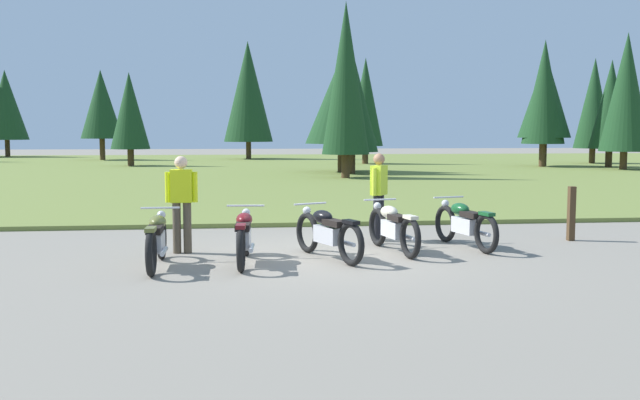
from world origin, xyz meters
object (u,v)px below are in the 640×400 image
object	(u,v)px
motorcycle_olive	(157,239)
motorcycle_cream	(393,227)
rider_in_hivis_vest	(379,191)
motorcycle_maroon	(244,236)
rider_with_back_turned	(182,198)
motorcycle_british_green	(465,223)
motorcycle_black	(328,232)
trail_marker_post	(571,214)

from	to	relation	value
motorcycle_olive	motorcycle_cream	distance (m)	4.03
motorcycle_cream	rider_in_hivis_vest	world-z (taller)	rider_in_hivis_vest
motorcycle_maroon	rider_with_back_turned	bearing A→B (deg)	134.27
motorcycle_maroon	motorcycle_british_green	distance (m)	4.11
rider_in_hivis_vest	rider_with_back_turned	world-z (taller)	same
motorcycle_british_green	rider_in_hivis_vest	distance (m)	1.78
motorcycle_maroon	motorcycle_cream	bearing A→B (deg)	17.07
rider_with_back_turned	motorcycle_olive	bearing A→B (deg)	-102.86
motorcycle_black	rider_in_hivis_vest	world-z (taller)	rider_in_hivis_vest
motorcycle_cream	rider_with_back_turned	size ratio (longest dim) A/B	1.24
motorcycle_cream	rider_with_back_turned	distance (m)	3.67
motorcycle_olive	motorcycle_black	size ratio (longest dim) A/B	1.07
motorcycle_black	motorcycle_cream	distance (m)	1.32
motorcycle_cream	motorcycle_british_green	bearing A→B (deg)	12.98
motorcycle_black	trail_marker_post	bearing A→B (deg)	16.24
rider_in_hivis_vest	trail_marker_post	world-z (taller)	rider_in_hivis_vest
motorcycle_black	rider_in_hivis_vest	bearing A→B (deg)	56.84
motorcycle_maroon	rider_with_back_turned	xyz separation A→B (m)	(-1.05, 1.07, 0.51)
motorcycle_cream	trail_marker_post	xyz separation A→B (m)	(3.66, 0.88, 0.08)
motorcycle_olive	motorcycle_black	xyz separation A→B (m)	(2.70, 0.43, 0.00)
motorcycle_british_green	rider_with_back_turned	distance (m)	5.03
motorcycle_cream	rider_in_hivis_vest	size ratio (longest dim) A/B	1.24
motorcycle_british_green	trail_marker_post	world-z (taller)	trail_marker_post
motorcycle_british_green	rider_in_hivis_vest	size ratio (longest dim) A/B	1.24
motorcycle_cream	trail_marker_post	size ratio (longest dim) A/B	2.00
motorcycle_maroon	trail_marker_post	distance (m)	6.46
rider_with_back_turned	trail_marker_post	world-z (taller)	rider_with_back_turned
rider_in_hivis_vest	motorcycle_olive	bearing A→B (deg)	-149.73
motorcycle_olive	motorcycle_black	distance (m)	2.74
motorcycle_black	motorcycle_olive	bearing A→B (deg)	-170.93
motorcycle_olive	rider_with_back_turned	bearing A→B (deg)	77.14
motorcycle_olive	motorcycle_british_green	world-z (taller)	same
motorcycle_british_green	trail_marker_post	size ratio (longest dim) A/B	1.99
trail_marker_post	motorcycle_olive	bearing A→B (deg)	-166.27
motorcycle_cream	rider_in_hivis_vest	distance (m)	1.41
motorcycle_maroon	rider_with_back_turned	distance (m)	1.59
motorcycle_maroon	rider_with_back_turned	size ratio (longest dim) A/B	1.26
motorcycle_black	motorcycle_maroon	bearing A→B (deg)	-169.61
motorcycle_british_green	rider_in_hivis_vest	bearing A→B (deg)	144.21
motorcycle_olive	trail_marker_post	xyz separation A→B (m)	(7.57, 1.85, 0.08)
motorcycle_olive	rider_with_back_turned	xyz separation A→B (m)	(0.29, 1.26, 0.51)
motorcycle_british_green	trail_marker_post	distance (m)	2.35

